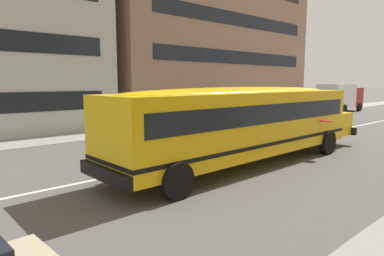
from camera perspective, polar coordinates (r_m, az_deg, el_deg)
The scene contains 7 objects.
ground_plane at distance 14.67m, azimuth 6.77°, elevation -4.04°, with size 400.00×400.00×0.00m, color #54514F.
sidewalk_far at distance 21.17m, azimuth -10.69°, elevation -0.47°, with size 120.00×3.00×0.01m, color gray.
lane_centreline at distance 14.67m, azimuth 6.77°, elevation -4.03°, with size 110.00×0.16×0.01m, color silver.
school_bus at distance 12.37m, azimuth 9.33°, elevation 1.59°, with size 12.66×2.99×2.83m.
parked_car_black_mid_block at distance 23.93m, azimuth 8.17°, elevation 2.55°, with size 3.97×2.01×1.64m.
box_truck at distance 37.41m, azimuth 23.83°, elevation 4.89°, with size 6.05×2.48×2.82m.
apartment_block_far_centre at distance 34.79m, azimuth 0.45°, elevation 19.14°, with size 21.82×11.63×19.70m.
Camera 1 is at (-10.79, -9.49, 2.99)m, focal length 31.38 mm.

